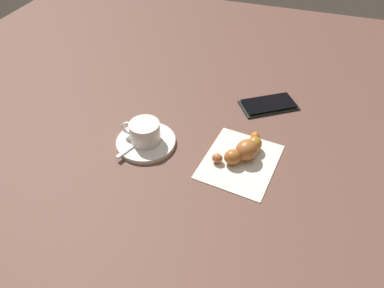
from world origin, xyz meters
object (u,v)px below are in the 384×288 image
at_px(sugar_packet, 137,133).
at_px(croissant, 245,150).
at_px(napkin, 240,161).
at_px(cell_phone, 269,105).
at_px(saucer, 146,141).
at_px(teaspoon, 143,138).
at_px(espresso_cup, 145,131).

relative_size(sugar_packet, croissant, 0.47).
xyz_separation_m(napkin, croissant, (0.00, 0.02, 0.02)).
xyz_separation_m(sugar_packet, cell_phone, (0.27, 0.22, -0.01)).
xyz_separation_m(croissant, cell_phone, (0.02, 0.21, -0.02)).
xyz_separation_m(napkin, cell_phone, (0.03, 0.22, 0.00)).
bearing_deg(croissant, sugar_packet, -176.73).
height_order(napkin, cell_phone, cell_phone).
xyz_separation_m(saucer, napkin, (0.22, 0.01, -0.00)).
height_order(saucer, teaspoon, teaspoon).
xyz_separation_m(teaspoon, cell_phone, (0.25, 0.23, -0.01)).
bearing_deg(napkin, teaspoon, -177.90).
bearing_deg(saucer, teaspoon, 176.69).
xyz_separation_m(espresso_cup, croissant, (0.22, 0.02, -0.01)).
distance_m(espresso_cup, sugar_packet, 0.04).
height_order(sugar_packet, cell_phone, sugar_packet).
distance_m(saucer, teaspoon, 0.01).
bearing_deg(cell_phone, napkin, -96.44).
bearing_deg(napkin, cell_phone, 83.56).
bearing_deg(espresso_cup, saucer, -62.13).
xyz_separation_m(sugar_packet, croissant, (0.25, 0.01, 0.01)).
bearing_deg(napkin, croissant, 74.72).
relative_size(sugar_packet, cell_phone, 0.37).
bearing_deg(saucer, sugar_packet, 159.19).
bearing_deg(espresso_cup, croissant, 5.76).
bearing_deg(croissant, saucer, -173.60).
height_order(saucer, cell_phone, same).
bearing_deg(saucer, cell_phone, 43.53).
bearing_deg(teaspoon, napkin, 2.10).
distance_m(teaspoon, cell_phone, 0.34).
distance_m(teaspoon, sugar_packet, 0.02).
bearing_deg(sugar_packet, teaspoon, 70.92).
bearing_deg(sugar_packet, croissant, 100.39).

